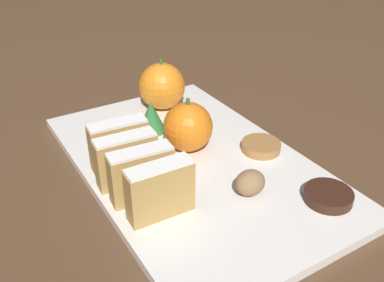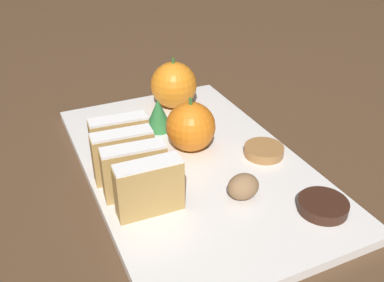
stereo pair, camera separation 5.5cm
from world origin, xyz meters
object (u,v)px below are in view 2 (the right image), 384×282
at_px(orange_near, 191,127).
at_px(chocolate_cookie, 323,206).
at_px(orange_far, 174,85).
at_px(walnut, 243,187).

xyz_separation_m(orange_near, chocolate_cookie, (0.08, -0.18, -0.03)).
height_order(orange_far, chocolate_cookie, orange_far).
bearing_deg(walnut, orange_near, 94.27).
height_order(orange_near, orange_far, orange_far).
bearing_deg(orange_far, walnut, -94.69).
distance_m(orange_near, walnut, 0.13).
bearing_deg(walnut, chocolate_cookie, -39.49).
distance_m(orange_far, chocolate_cookie, 0.32).
bearing_deg(chocolate_cookie, orange_far, 98.73).
height_order(walnut, chocolate_cookie, walnut).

